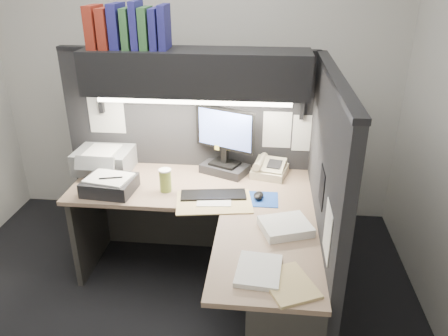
{
  "coord_description": "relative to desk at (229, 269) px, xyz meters",
  "views": [
    {
      "loc": [
        0.62,
        -2.19,
        2.15
      ],
      "look_at": [
        0.34,
        0.51,
        0.9
      ],
      "focal_mm": 35.0,
      "sensor_mm": 36.0,
      "label": 1
    }
  ],
  "objects": [
    {
      "name": "floor",
      "position": [
        -0.43,
        0.0,
        -0.44
      ],
      "size": [
        3.5,
        3.5,
        0.0
      ],
      "primitive_type": "plane",
      "color": "black",
      "rests_on": "ground"
    },
    {
      "name": "wall_back",
      "position": [
        -0.43,
        1.5,
        0.91
      ],
      "size": [
        3.5,
        0.04,
        2.7
      ],
      "primitive_type": "cube",
      "color": "beige",
      "rests_on": "floor"
    },
    {
      "name": "partition_back",
      "position": [
        -0.4,
        0.93,
        0.36
      ],
      "size": [
        1.9,
        0.06,
        1.6
      ],
      "primitive_type": "cube",
      "color": "black",
      "rests_on": "floor"
    },
    {
      "name": "partition_right",
      "position": [
        0.55,
        0.18,
        0.36
      ],
      "size": [
        0.06,
        1.5,
        1.6
      ],
      "primitive_type": "cube",
      "color": "black",
      "rests_on": "floor"
    },
    {
      "name": "desk",
      "position": [
        0.0,
        0.0,
        0.0
      ],
      "size": [
        1.7,
        1.53,
        0.73
      ],
      "color": "#8C6E59",
      "rests_on": "floor"
    },
    {
      "name": "overhead_shelf",
      "position": [
        -0.3,
        0.75,
        1.06
      ],
      "size": [
        1.55,
        0.34,
        0.3
      ],
      "primitive_type": "cube",
      "color": "black",
      "rests_on": "partition_back"
    },
    {
      "name": "task_light_tube",
      "position": [
        -0.3,
        0.61,
        0.89
      ],
      "size": [
        1.32,
        0.04,
        0.04
      ],
      "primitive_type": "cylinder",
      "rotation": [
        0.0,
        1.57,
        0.0
      ],
      "color": "white",
      "rests_on": "overhead_shelf"
    },
    {
      "name": "monitor",
      "position": [
        -0.11,
        0.79,
        0.49
      ],
      "size": [
        0.44,
        0.33,
        0.51
      ],
      "rotation": [
        0.0,
        0.0,
        -0.42
      ],
      "color": "black",
      "rests_on": "desk"
    },
    {
      "name": "keyboard",
      "position": [
        -0.14,
        0.4,
        0.3
      ],
      "size": [
        0.46,
        0.21,
        0.02
      ],
      "primitive_type": "cube",
      "rotation": [
        0.0,
        0.0,
        0.15
      ],
      "color": "black",
      "rests_on": "desk"
    },
    {
      "name": "mousepad",
      "position": [
        0.17,
        0.4,
        0.29
      ],
      "size": [
        0.24,
        0.22,
        0.0
      ],
      "primitive_type": "cube",
      "rotation": [
        0.0,
        0.0,
        0.01
      ],
      "color": "#1B4097",
      "rests_on": "desk"
    },
    {
      "name": "mouse",
      "position": [
        0.16,
        0.41,
        0.31
      ],
      "size": [
        0.08,
        0.11,
        0.04
      ],
      "primitive_type": "ellipsoid",
      "rotation": [
        0.0,
        0.0,
        -0.13
      ],
      "color": "black",
      "rests_on": "mousepad"
    },
    {
      "name": "telephone",
      "position": [
        0.23,
        0.79,
        0.34
      ],
      "size": [
        0.29,
        0.3,
        0.1
      ],
      "primitive_type": "cube",
      "rotation": [
        0.0,
        0.0,
        -0.24
      ],
      "color": "#BEB392",
      "rests_on": "desk"
    },
    {
      "name": "coffee_cup",
      "position": [
        -0.48,
        0.46,
        0.36
      ],
      "size": [
        0.11,
        0.11,
        0.15
      ],
      "primitive_type": "cylinder",
      "rotation": [
        0.0,
        0.0,
        0.42
      ],
      "color": "#BBCE52",
      "rests_on": "desk"
    },
    {
      "name": "printer",
      "position": [
        -1.03,
        0.76,
        0.37
      ],
      "size": [
        0.42,
        0.36,
        0.17
      ],
      "primitive_type": "cube",
      "rotation": [
        0.0,
        0.0,
        -0.03
      ],
      "color": "gray",
      "rests_on": "desk"
    },
    {
      "name": "notebook_stack",
      "position": [
        -0.87,
        0.4,
        0.34
      ],
      "size": [
        0.36,
        0.31,
        0.1
      ],
      "primitive_type": "cube",
      "rotation": [
        0.0,
        0.0,
        -0.09
      ],
      "color": "black",
      "rests_on": "desk"
    },
    {
      "name": "open_folder",
      "position": [
        -0.13,
        0.32,
        0.29
      ],
      "size": [
        0.54,
        0.4,
        0.01
      ],
      "primitive_type": "cube",
      "rotation": [
        0.0,
        0.0,
        0.16
      ],
      "color": "tan",
      "rests_on": "desk"
    },
    {
      "name": "paper_stack_a",
      "position": [
        0.33,
        0.03,
        0.31
      ],
      "size": [
        0.34,
        0.32,
        0.05
      ],
      "primitive_type": "cube",
      "rotation": [
        0.0,
        0.0,
        0.35
      ],
      "color": "white",
      "rests_on": "desk"
    },
    {
      "name": "paper_stack_b",
      "position": [
        0.19,
        -0.38,
        0.3
      ],
      "size": [
        0.25,
        0.3,
        0.03
      ],
      "primitive_type": "cube",
      "rotation": [
        0.0,
        0.0,
        -0.09
      ],
      "color": "white",
      "rests_on": "desk"
    },
    {
      "name": "manila_stack",
      "position": [
        0.34,
        -0.46,
        0.3
      ],
      "size": [
        0.32,
        0.35,
        0.02
      ],
      "primitive_type": "cube",
      "rotation": [
        0.0,
        0.0,
        0.44
      ],
      "color": "tan",
      "rests_on": "desk"
    },
    {
      "name": "binder_row",
      "position": [
        -0.75,
        0.75,
        1.34
      ],
      "size": [
        0.53,
        0.24,
        0.3
      ],
      "color": "maroon",
      "rests_on": "overhead_shelf"
    },
    {
      "name": "pinned_papers",
      "position": [
        -0.0,
        0.56,
        0.61
      ],
      "size": [
        1.76,
        1.31,
        0.51
      ],
      "color": "white",
      "rests_on": "partition_back"
    }
  ]
}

